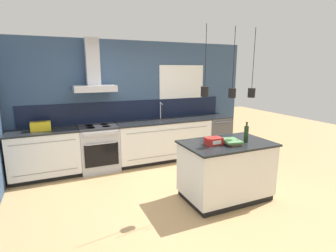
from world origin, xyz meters
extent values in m
plane|color=tan|center=(0.00, 0.00, 0.00)|extent=(16.00, 16.00, 0.00)
cube|color=#354C6B|center=(0.00, 2.03, 1.30)|extent=(5.60, 0.06, 2.60)
cube|color=black|center=(0.00, 1.99, 1.12)|extent=(4.42, 0.02, 0.43)
cube|color=white|center=(1.25, 1.99, 1.62)|extent=(1.12, 0.01, 0.96)
cube|color=black|center=(1.25, 1.99, 1.62)|extent=(1.04, 0.01, 0.88)
cube|color=#B5B5BA|center=(-0.77, 1.77, 1.64)|extent=(0.80, 0.46, 0.12)
cube|color=#B5B5BA|center=(-0.77, 1.86, 2.15)|extent=(0.26, 0.20, 0.90)
cylinder|color=black|center=(0.41, -0.36, 2.19)|extent=(0.01, 0.01, 0.83)
cylinder|color=black|center=(0.41, -0.36, 1.70)|extent=(0.11, 0.11, 0.14)
sphere|color=#F9D18C|center=(0.41, -0.36, 1.70)|extent=(0.06, 0.06, 0.06)
cylinder|color=black|center=(0.88, -0.37, 2.17)|extent=(0.01, 0.01, 0.87)
cylinder|color=black|center=(0.88, -0.37, 1.66)|extent=(0.11, 0.11, 0.14)
sphere|color=#F9D18C|center=(0.88, -0.37, 1.66)|extent=(0.06, 0.06, 0.06)
cylinder|color=black|center=(1.24, -0.37, 2.16)|extent=(0.01, 0.01, 0.88)
cylinder|color=black|center=(1.24, -0.37, 1.65)|extent=(0.11, 0.11, 0.14)
sphere|color=#F9D18C|center=(1.24, -0.37, 1.65)|extent=(0.06, 0.06, 0.06)
cube|color=black|center=(-1.75, 1.72, 0.04)|extent=(1.18, 0.56, 0.09)
cube|color=white|center=(-1.75, 1.69, 0.48)|extent=(1.22, 0.62, 0.79)
cube|color=gray|center=(-1.75, 1.38, 0.76)|extent=(1.07, 0.01, 0.01)
cube|color=gray|center=(-1.75, 1.38, 0.21)|extent=(1.07, 0.01, 0.01)
cube|color=black|center=(-1.75, 1.69, 0.90)|extent=(1.24, 0.64, 0.03)
cube|color=black|center=(0.66, 1.72, 0.04)|extent=(2.03, 0.56, 0.09)
cube|color=white|center=(0.66, 1.69, 0.48)|extent=(2.10, 0.62, 0.79)
cube|color=gray|center=(0.66, 1.38, 0.76)|extent=(1.84, 0.01, 0.01)
cube|color=gray|center=(0.66, 1.38, 0.21)|extent=(1.84, 0.01, 0.01)
cube|color=black|center=(0.66, 1.69, 0.90)|extent=(2.12, 0.64, 0.03)
cube|color=#262628|center=(0.66, 1.74, 0.91)|extent=(0.48, 0.34, 0.01)
cylinder|color=#B5B5BA|center=(0.66, 1.87, 1.09)|extent=(0.02, 0.02, 0.37)
sphere|color=#B5B5BA|center=(0.66, 1.87, 1.28)|extent=(0.03, 0.03, 0.03)
cylinder|color=#B5B5BA|center=(0.66, 1.81, 1.26)|extent=(0.02, 0.12, 0.02)
cube|color=#B5B5BA|center=(-0.77, 1.69, 0.43)|extent=(0.74, 0.62, 0.87)
cube|color=black|center=(-0.77, 1.37, 0.40)|extent=(0.64, 0.02, 0.44)
cylinder|color=#B5B5BA|center=(-0.77, 1.35, 0.63)|extent=(0.56, 0.02, 0.02)
cube|color=#B5B5BA|center=(-0.77, 1.37, 0.82)|extent=(0.64, 0.02, 0.07)
cube|color=#2D2D30|center=(-0.77, 1.69, 0.89)|extent=(0.74, 0.60, 0.04)
cylinder|color=black|center=(-0.91, 1.80, 0.91)|extent=(0.17, 0.17, 0.00)
cylinder|color=black|center=(-0.62, 1.80, 0.91)|extent=(0.17, 0.17, 0.00)
cylinder|color=black|center=(-0.91, 1.58, 0.91)|extent=(0.17, 0.17, 0.00)
cylinder|color=black|center=(-0.62, 1.58, 0.91)|extent=(0.17, 0.17, 0.00)
cube|color=#4C4C51|center=(2.01, 1.69, 0.45)|extent=(0.59, 0.62, 0.89)
cube|color=black|center=(2.01, 1.69, 0.90)|extent=(0.59, 0.62, 0.02)
cylinder|color=#4C4C51|center=(2.01, 1.36, 0.82)|extent=(0.44, 0.02, 0.02)
cube|color=black|center=(0.85, -0.35, 0.04)|extent=(1.26, 0.79, 0.09)
cube|color=white|center=(0.85, -0.35, 0.48)|extent=(1.31, 0.83, 0.79)
cube|color=black|center=(0.85, -0.35, 0.90)|extent=(1.36, 0.88, 0.03)
cylinder|color=#193319|center=(1.12, -0.44, 1.03)|extent=(0.07, 0.07, 0.25)
cylinder|color=#193319|center=(1.12, -0.44, 1.19)|extent=(0.03, 0.03, 0.06)
cylinder|color=#262628|center=(1.12, -0.44, 1.22)|extent=(0.03, 0.03, 0.01)
cube|color=olive|center=(0.86, -0.44, 0.93)|extent=(0.21, 0.29, 0.04)
cube|color=#4C7F4C|center=(0.85, -0.44, 0.96)|extent=(0.30, 0.36, 0.03)
cube|color=red|center=(0.59, -0.36, 0.96)|extent=(0.24, 0.17, 0.11)
cube|color=white|center=(0.59, -0.45, 0.96)|extent=(0.14, 0.01, 0.05)
cube|color=gold|center=(-1.78, 1.69, 0.99)|extent=(0.34, 0.18, 0.16)
cylinder|color=black|center=(-1.78, 1.69, 1.09)|extent=(0.20, 0.02, 0.02)
camera|label=1|loc=(-1.55, -3.51, 2.00)|focal=28.00mm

